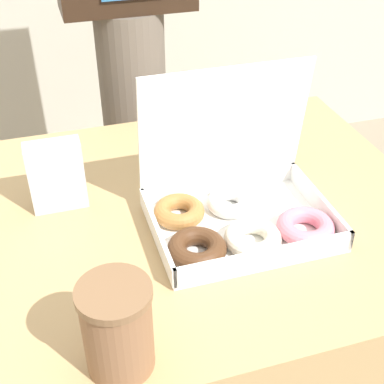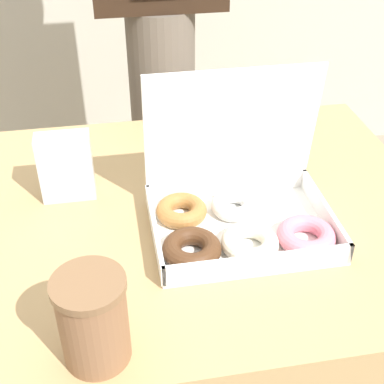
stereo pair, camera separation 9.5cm
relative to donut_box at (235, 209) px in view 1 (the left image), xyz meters
name	(u,v)px [view 1 (the left image)]	position (x,y,z in m)	size (l,w,h in m)	color
table	(154,337)	(-0.15, 0.08, -0.40)	(1.16, 0.79, 0.72)	tan
donut_box	(235,209)	(0.00, 0.00, 0.00)	(0.34, 0.25, 0.29)	white
coffee_cup	(118,328)	(-0.26, -0.24, 0.03)	(0.10, 0.10, 0.15)	#8C6042
napkin_holder	(56,176)	(-0.31, 0.17, 0.03)	(0.11, 0.05, 0.14)	silver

